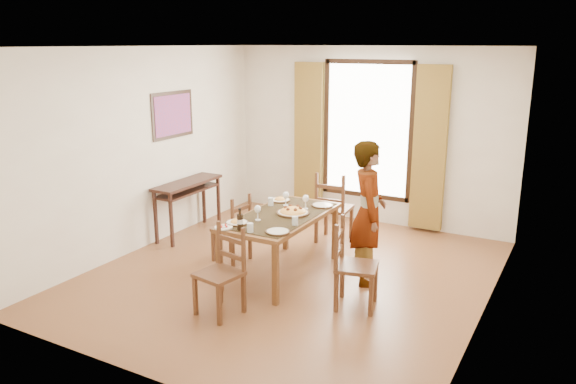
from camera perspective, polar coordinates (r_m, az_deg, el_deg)
The scene contains 22 objects.
ground at distance 6.93m, azimuth 0.25°, elevation -8.38°, with size 5.00×5.00×0.00m, color #592D1C.
room_shell at distance 6.59m, azimuth 0.77°, elevation 4.44°, with size 4.60×5.10×2.74m.
console_table at distance 8.26m, azimuth -10.16°, elevation 0.28°, with size 0.38×1.20×0.80m.
dining_table at distance 6.72m, azimuth -0.70°, elevation -2.90°, with size 0.85×1.66×0.76m.
chair_west at distance 7.24m, azimuth -5.59°, elevation -3.89°, with size 0.44×0.44×0.89m.
chair_north at distance 7.91m, azimuth 4.64°, elevation -1.78°, with size 0.48×0.48×1.02m.
chair_south at distance 5.89m, azimuth -6.79°, elevation -8.27°, with size 0.48×0.48×0.93m.
chair_east at distance 6.02m, azimuth 6.67°, elevation -7.59°, with size 0.51×0.51×0.96m.
man at distance 6.53m, azimuth 8.15°, elevation -2.12°, with size 0.62×0.73×1.69m, color gray.
plate_sw at distance 6.39m, azimuth -5.21°, elevation -2.97°, with size 0.27×0.27×0.05m, color silver, non-canonical shape.
plate_se at distance 6.07m, azimuth -1.05°, elevation -3.90°, with size 0.27×0.27×0.05m, color silver, non-canonical shape.
plate_nw at distance 7.27m, azimuth -0.79°, elevation -0.70°, with size 0.27×0.27×0.05m, color silver, non-canonical shape.
plate_ne at distance 7.05m, azimuth 3.49°, elevation -1.22°, with size 0.27×0.27×0.05m, color silver, non-canonical shape.
pasta_platter at distance 6.71m, azimuth 0.51°, elevation -1.82°, with size 0.40×0.40×0.10m, color orange, non-canonical shape.
caprese_plate at distance 6.25m, azimuth -6.57°, elevation -3.49°, with size 0.20×0.20×0.04m, color silver, non-canonical shape.
wine_glass_a at distance 6.47m, azimuth -3.10°, elevation -2.11°, with size 0.08×0.08×0.18m, color white, non-canonical shape.
wine_glass_b at distance 6.90m, azimuth 1.80°, elevation -1.00°, with size 0.08×0.08×0.18m, color white, non-canonical shape.
wine_glass_c at distance 7.04m, azimuth -0.23°, elevation -0.67°, with size 0.08×0.08×0.18m, color white, non-canonical shape.
tumbler_a at distance 6.31m, azimuth 0.72°, elevation -2.93°, with size 0.07×0.07×0.10m, color silver.
tumbler_b at distance 7.06m, azimuth -1.77°, elevation -0.98°, with size 0.07×0.07×0.10m, color silver.
tumbler_c at distance 6.09m, azimuth -3.87°, elevation -3.63°, with size 0.07×0.07×0.10m, color silver.
wine_bottle at distance 6.14m, azimuth -4.90°, elevation -2.77°, with size 0.07×0.07×0.25m, color black, non-canonical shape.
Camera 1 is at (3.05, -5.59, 2.74)m, focal length 35.00 mm.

